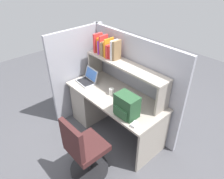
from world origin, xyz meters
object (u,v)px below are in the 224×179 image
at_px(computer_mouse, 134,124).
at_px(laptop, 88,79).
at_px(backpack, 126,106).
at_px(paper_cup, 112,91).
at_px(office_chair, 84,152).

bearing_deg(computer_mouse, laptop, 159.71).
bearing_deg(backpack, laptop, 172.58).
bearing_deg(paper_cup, laptop, -174.95).
height_order(backpack, computer_mouse, backpack).
relative_size(computer_mouse, paper_cup, 1.06).
bearing_deg(laptop, backpack, -7.42).
bearing_deg(laptop, office_chair, -40.00).
xyz_separation_m(laptop, office_chair, (0.89, -0.75, -0.39)).
relative_size(paper_cup, office_chair, 0.11).
height_order(backpack, paper_cup, backpack).
xyz_separation_m(computer_mouse, paper_cup, (-0.69, 0.24, 0.03)).
xyz_separation_m(backpack, computer_mouse, (0.21, -0.07, -0.13)).
height_order(laptop, office_chair, laptop).
xyz_separation_m(backpack, office_chair, (-0.12, -0.62, -0.48)).
distance_m(laptop, paper_cup, 0.53).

